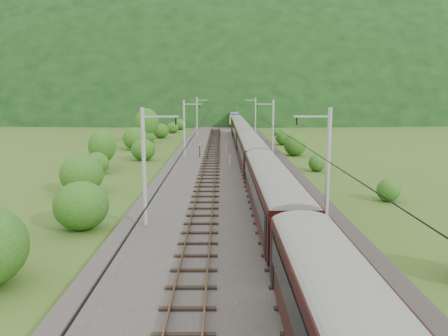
{
  "coord_description": "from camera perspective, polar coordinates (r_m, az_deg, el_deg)",
  "views": [
    {
      "loc": [
        -0.97,
        -28.92,
        9.24
      ],
      "look_at": [
        -0.76,
        9.54,
        2.6
      ],
      "focal_mm": 35.0,
      "sensor_mm": 36.0,
      "label": 1
    }
  ],
  "objects": [
    {
      "name": "vegetation_left",
      "position": [
        42.79,
        -18.08,
        -0.03
      ],
      "size": [
        11.03,
        144.73,
        6.51
      ],
      "color": "#184B14",
      "rests_on": "ground"
    },
    {
      "name": "train",
      "position": [
        49.21,
        3.62,
        2.72
      ],
      "size": [
        2.65,
        148.32,
        4.6
      ],
      "color": "black",
      "rests_on": "ground"
    },
    {
      "name": "track_right",
      "position": [
        40.06,
        4.53,
        -3.03
      ],
      "size": [
        2.4,
        220.0,
        0.27
      ],
      "color": "brown",
      "rests_on": "railbed"
    },
    {
      "name": "track_left",
      "position": [
        39.94,
        -2.36,
        -3.04
      ],
      "size": [
        2.4,
        220.0,
        0.27
      ],
      "color": "brown",
      "rests_on": "railbed"
    },
    {
      "name": "catenary_right",
      "position": [
        61.52,
        6.33,
        5.32
      ],
      "size": [
        2.54,
        192.28,
        8.0
      ],
      "color": "gray",
      "rests_on": "railbed"
    },
    {
      "name": "railbed",
      "position": [
        39.98,
        1.09,
        -3.35
      ],
      "size": [
        14.0,
        220.0,
        0.3
      ],
      "primitive_type": "cube",
      "color": "#38332D",
      "rests_on": "ground"
    },
    {
      "name": "signal",
      "position": [
        61.01,
        -3.19,
        2.42
      ],
      "size": [
        0.21,
        0.21,
        1.91
      ],
      "color": "black",
      "rests_on": "railbed"
    },
    {
      "name": "mountain_main",
      "position": [
        289.07,
        -0.13,
        7.96
      ],
      "size": [
        504.0,
        360.0,
        244.0
      ],
      "primitive_type": "ellipsoid",
      "color": "black",
      "rests_on": "ground"
    },
    {
      "name": "vegetation_right",
      "position": [
        34.31,
        21.98,
        -4.17
      ],
      "size": [
        7.29,
        106.32,
        3.23
      ],
      "color": "#184B14",
      "rests_on": "ground"
    },
    {
      "name": "hazard_post_far",
      "position": [
        54.33,
        0.76,
        1.03
      ],
      "size": [
        0.14,
        0.14,
        1.32
      ],
      "primitive_type": "cylinder",
      "color": "red",
      "rests_on": "railbed"
    },
    {
      "name": "ground",
      "position": [
        30.38,
        1.55,
        -7.92
      ],
      "size": [
        600.0,
        600.0,
        0.0
      ],
      "primitive_type": "plane",
      "color": "#32551A",
      "rests_on": "ground"
    },
    {
      "name": "hazard_post_near",
      "position": [
        65.41,
        0.3,
        2.69
      ],
      "size": [
        0.18,
        0.18,
        1.71
      ],
      "primitive_type": "cylinder",
      "color": "red",
      "rests_on": "railbed"
    },
    {
      "name": "mountain_ridge",
      "position": [
        349.92,
        -20.4,
        7.68
      ],
      "size": [
        336.0,
        280.0,
        132.0
      ],
      "primitive_type": "ellipsoid",
      "color": "black",
      "rests_on": "ground"
    },
    {
      "name": "overhead_wires",
      "position": [
        38.99,
        1.12,
        6.65
      ],
      "size": [
        4.83,
        198.0,
        0.03
      ],
      "color": "black",
      "rests_on": "ground"
    },
    {
      "name": "catenary_left",
      "position": [
        61.32,
        -5.16,
        5.32
      ],
      "size": [
        2.54,
        192.28,
        8.0
      ],
      "color": "gray",
      "rests_on": "railbed"
    }
  ]
}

